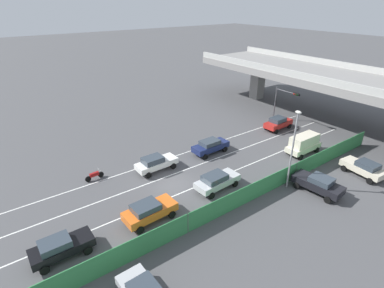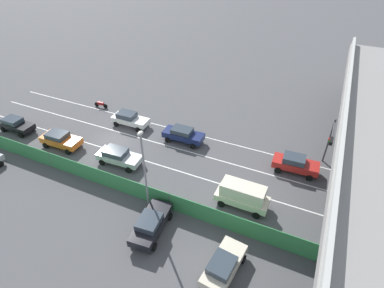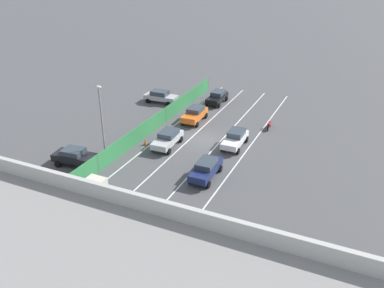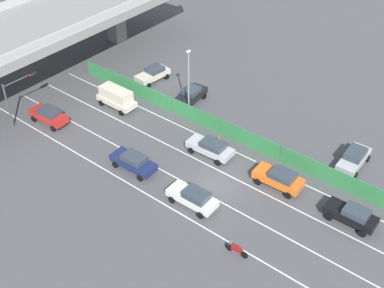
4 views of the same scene
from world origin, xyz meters
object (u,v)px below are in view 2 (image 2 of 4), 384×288
Objects in this scene: car_sedan_red at (295,163)px; traffic_light at (330,140)px; car_van_cream at (242,194)px; street_lamp at (144,165)px; car_sedan_black at (16,124)px; parked_sedan_cream at (223,265)px; car_sedan_silver at (118,156)px; motorcycle at (101,104)px; car_taxi_orange at (60,139)px; parked_sedan_dark at (151,224)px; traffic_cone at (112,176)px; car_sedan_navy at (183,134)px; car_hatchback_white at (129,119)px.

traffic_light is at bearing 119.97° from car_sedan_red.
street_lamp is at bearing -64.70° from car_van_cream.
parked_sedan_cream reaches higher than car_sedan_black.
car_sedan_red is 1.04× the size of car_sedan_black.
car_sedan_silver reaches higher than car_sedan_black.
motorcycle is 0.39× the size of traffic_light.
traffic_light is (0.95, 27.65, 3.17)m from motorcycle.
car_sedan_black is 28.90m from parked_sedan_cream.
car_taxi_orange is at bearing -90.28° from car_van_cream.
street_lamp is (-2.24, -1.61, 3.75)m from parked_sedan_dark.
parked_sedan_cream is at bearing -11.19° from car_sedan_red.
parked_sedan_cream is at bearing 70.03° from traffic_cone.
car_sedan_red is at bearing 143.39° from parked_sedan_dark.
car_sedan_navy is 7.46m from car_sedan_silver.
car_sedan_silver is 17.47m from car_sedan_red.
parked_sedan_dark is (5.95, 21.63, 0.03)m from car_sedan_black.
parked_sedan_dark is (5.78, 14.71, -0.01)m from car_taxi_orange.
traffic_cone is (-3.71, -6.59, -0.61)m from parked_sedan_dark.
parked_sedan_dark is (5.68, -5.68, -0.35)m from car_van_cream.
car_sedan_black is at bearing -60.27° from car_hatchback_white.
car_hatchback_white reaches higher than traffic_cone.
motorcycle is (-8.71, -1.49, -0.48)m from car_taxi_orange.
car_sedan_silver is 0.59× the size of street_lamp.
car_sedan_red is at bearing 105.02° from car_taxi_orange.
traffic_light is at bearing 95.53° from car_sedan_navy.
parked_sedan_cream reaches higher than car_sedan_silver.
car_sedan_silver is at bearing 90.22° from car_sedan_black.
car_sedan_navy is at bearing 108.47° from car_sedan_black.
car_taxi_orange is 24.58m from car_sedan_red.
parked_sedan_cream is at bearing 80.97° from parked_sedan_dark.
car_sedan_navy is 6.59× the size of traffic_cone.
car_van_cream is at bearing 88.59° from car_sedan_silver.
street_lamp is (3.54, 13.11, 3.74)m from car_taxi_orange.
motorcycle is 21.74m from parked_sedan_dark.
traffic_light is (-1.13, 21.75, 2.71)m from car_hatchback_white.
car_taxi_orange is at bearing 88.62° from car_sedan_black.
car_sedan_silver is (6.41, 2.97, -0.00)m from car_hatchback_white.
traffic_cone is at bearing 41.70° from motorcycle.
traffic_light reaches higher than motorcycle.
car_sedan_black is 0.55× the size of street_lamp.
parked_sedan_cream is at bearing 6.33° from car_van_cream.
car_sedan_navy is 12.53m from parked_sedan_dark.
car_van_cream is at bearing -27.37° from car_sedan_red.
car_van_cream is 27.31m from car_sedan_black.
street_lamp is at bearing -112.10° from parked_sedan_cream.
motorcycle is (-8.81, -21.88, -0.82)m from car_van_cream.
car_hatchback_white is (-6.63, 4.42, -0.02)m from car_taxi_orange.
parked_sedan_cream is at bearing 55.56° from motorcycle.
car_taxi_orange is 27.43m from traffic_light.
car_taxi_orange is 1.03× the size of parked_sedan_cream.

